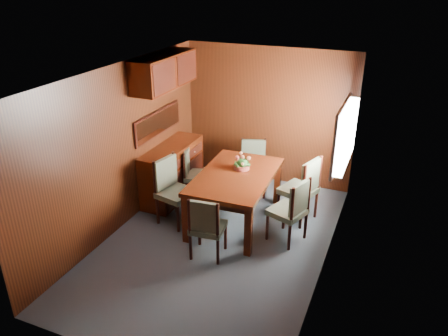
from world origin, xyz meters
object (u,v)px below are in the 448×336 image
at_px(flower_centerpiece, 242,162).
at_px(chair_head, 206,225).
at_px(sideboard, 173,171).
at_px(chair_left_near, 172,187).
at_px(chair_right_near, 292,208).
at_px(dining_table, 236,181).

bearing_deg(flower_centerpiece, chair_head, -91.17).
bearing_deg(sideboard, chair_head, -47.61).
bearing_deg(chair_head, sideboard, 125.81).
xyz_separation_m(chair_left_near, chair_head, (0.88, -0.67, -0.06)).
bearing_deg(chair_right_near, chair_head, 151.08).
relative_size(sideboard, flower_centerpiece, 5.59).
bearing_deg(chair_right_near, sideboard, 95.47).
distance_m(sideboard, chair_right_near, 2.28).
relative_size(sideboard, chair_left_near, 1.36).
distance_m(chair_left_near, flower_centerpiece, 1.12).
bearing_deg(chair_right_near, flower_centerpiece, 85.17).
bearing_deg(sideboard, chair_left_near, -61.51).
bearing_deg(chair_left_near, chair_head, 64.61).
xyz_separation_m(sideboard, chair_head, (1.27, -1.39, 0.06)).
distance_m(sideboard, dining_table, 1.35).
bearing_deg(chair_head, dining_table, 82.84).
xyz_separation_m(sideboard, dining_table, (1.28, -0.36, 0.23)).
distance_m(dining_table, chair_right_near, 0.96).
relative_size(dining_table, chair_left_near, 1.66).
xyz_separation_m(dining_table, chair_left_near, (-0.89, -0.35, -0.10)).
xyz_separation_m(chair_left_near, chair_right_near, (1.82, 0.14, -0.04)).
distance_m(sideboard, flower_centerpiece, 1.38).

